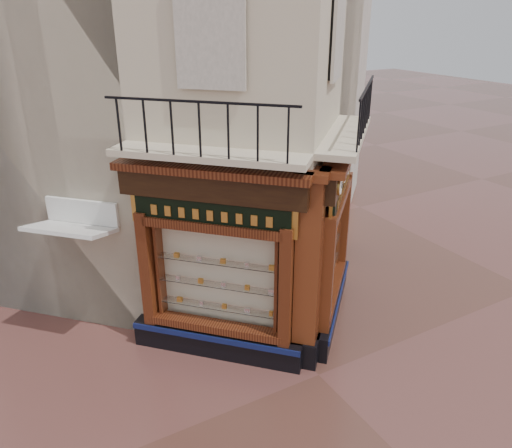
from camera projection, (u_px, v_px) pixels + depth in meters
ground at (319, 375)px, 9.61m from camera, size 80.00×80.00×0.00m
main_building at (182, 31)px, 12.17m from camera, size 11.31×11.31×12.00m
neighbour_left at (62, 50)px, 13.24m from camera, size 11.31×11.31×11.00m
neighbour_right at (228, 44)px, 15.46m from camera, size 11.31×11.31×11.00m
shopfront_left at (215, 268)px, 9.45m from camera, size 2.86×2.86×3.98m
shopfront_right at (334, 237)px, 10.72m from camera, size 2.86×2.86×3.98m
corner_pilaster at (308, 275)px, 9.24m from camera, size 0.85×0.85×3.98m
balcony at (282, 144)px, 9.13m from camera, size 5.94×2.97×1.03m
clock_a at (340, 185)px, 8.82m from camera, size 0.30×0.30×0.37m
clock_b at (344, 175)px, 9.38m from camera, size 0.28×0.28×0.35m
clock_c at (347, 166)px, 9.92m from camera, size 0.32×0.32×0.40m
clock_d at (351, 157)px, 10.51m from camera, size 0.29×0.29×0.37m
clock_e at (354, 150)px, 11.05m from camera, size 0.32×0.32×0.40m
awning at (87, 337)px, 10.72m from camera, size 1.81×1.81×0.30m
signboard_left at (211, 214)px, 8.94m from camera, size 2.29×2.29×0.61m
signboard_right at (341, 188)px, 10.25m from camera, size 2.03×2.03×0.54m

